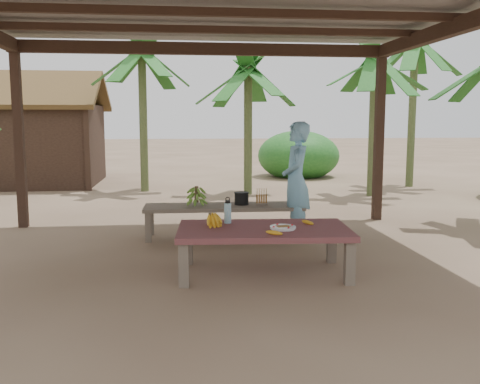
{
  "coord_description": "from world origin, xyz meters",
  "views": [
    {
      "loc": [
        -0.43,
        -6.06,
        1.63
      ],
      "look_at": [
        0.27,
        0.02,
        0.8
      ],
      "focal_mm": 40.0,
      "sensor_mm": 36.0,
      "label": 1
    }
  ],
  "objects": [
    {
      "name": "bench",
      "position": [
        0.19,
        1.25,
        0.39
      ],
      "size": [
        2.21,
        0.65,
        0.45
      ],
      "rotation": [
        0.0,
        0.0,
        -0.02
      ],
      "color": "brown",
      "rests_on": "ground"
    },
    {
      "name": "banana_plant_n",
      "position": [
        1.08,
        5.51,
        2.47
      ],
      "size": [
        1.8,
        1.8,
        2.96
      ],
      "color": "#596638",
      "rests_on": "ground"
    },
    {
      "name": "banana_plant_far",
      "position": [
        5.2,
        6.42,
        3.22
      ],
      "size": [
        1.8,
        1.8,
        3.72
      ],
      "color": "#596638",
      "rests_on": "ground"
    },
    {
      "name": "banana_plant_nw",
      "position": [
        -1.21,
        6.27,
        2.91
      ],
      "size": [
        1.8,
        1.8,
        3.4
      ],
      "color": "#596638",
      "rests_on": "ground"
    },
    {
      "name": "green_banana_stalk",
      "position": [
        -0.19,
        1.26,
        0.59
      ],
      "size": [
        0.26,
        0.26,
        0.28
      ],
      "primitive_type": null,
      "rotation": [
        0.0,
        0.0,
        -0.02
      ],
      "color": "#598C2D",
      "rests_on": "bench"
    },
    {
      "name": "plate",
      "position": [
        0.64,
        -0.7,
        0.52
      ],
      "size": [
        0.27,
        0.27,
        0.04
      ],
      "color": "white",
      "rests_on": "work_table"
    },
    {
      "name": "work_table",
      "position": [
        0.45,
        -0.59,
        0.43
      ],
      "size": [
        1.87,
        1.13,
        0.5
      ],
      "rotation": [
        0.0,
        0.0,
        -0.07
      ],
      "color": "brown",
      "rests_on": "ground"
    },
    {
      "name": "hut",
      "position": [
        -4.5,
        8.0,
        1.1
      ],
      "size": [
        4.4,
        3.43,
        2.85
      ],
      "color": "black",
      "rests_on": "ground"
    },
    {
      "name": "cooking_pot",
      "position": [
        0.44,
        1.28,
        0.53
      ],
      "size": [
        0.2,
        0.2,
        0.17
      ],
      "primitive_type": "cylinder",
      "color": "black",
      "rests_on": "bench"
    },
    {
      "name": "woman",
      "position": [
        1.16,
        1.06,
        0.8
      ],
      "size": [
        0.48,
        0.64,
        1.61
      ],
      "primitive_type": "imported",
      "rotation": [
        0.0,
        0.0,
        -1.74
      ],
      "color": "#6DAACE",
      "rests_on": "ground"
    },
    {
      "name": "loose_banana_front",
      "position": [
        0.5,
        -0.96,
        0.52
      ],
      "size": [
        0.18,
        0.08,
        0.04
      ],
      "primitive_type": "ellipsoid",
      "rotation": [
        0.0,
        0.0,
        1.37
      ],
      "color": "gold",
      "rests_on": "work_table"
    },
    {
      "name": "banana_plant_ne",
      "position": [
        3.69,
        4.96,
        2.65
      ],
      "size": [
        1.8,
        1.8,
        3.13
      ],
      "color": "#596638",
      "rests_on": "ground"
    },
    {
      "name": "ripe_banana_bunch",
      "position": [
        -0.11,
        -0.44,
        0.58
      ],
      "size": [
        0.32,
        0.31,
        0.15
      ],
      "primitive_type": null,
      "rotation": [
        0.0,
        0.0,
        -0.46
      ],
      "color": "gold",
      "rests_on": "work_table"
    },
    {
      "name": "water_flask",
      "position": [
        0.1,
        -0.3,
        0.62
      ],
      "size": [
        0.08,
        0.08,
        0.29
      ],
      "color": "teal",
      "rests_on": "work_table"
    },
    {
      "name": "loose_banana_side",
      "position": [
        0.96,
        -0.47,
        0.52
      ],
      "size": [
        0.13,
        0.14,
        0.04
      ],
      "primitive_type": "ellipsoid",
      "rotation": [
        0.0,
        0.0,
        0.76
      ],
      "color": "gold",
      "rests_on": "work_table"
    },
    {
      "name": "pavilion",
      "position": [
        -0.01,
        -0.01,
        2.78
      ],
      "size": [
        6.6,
        5.6,
        2.95
      ],
      "color": "black",
      "rests_on": "ground"
    },
    {
      "name": "skewer_rack",
      "position": [
        0.71,
        1.18,
        0.57
      ],
      "size": [
        0.18,
        0.08,
        0.24
      ],
      "primitive_type": null,
      "rotation": [
        0.0,
        0.0,
        -0.02
      ],
      "color": "#A57F47",
      "rests_on": "bench"
    },
    {
      "name": "ground",
      "position": [
        0.0,
        0.0,
        0.0
      ],
      "size": [
        80.0,
        80.0,
        0.0
      ],
      "primitive_type": "plane",
      "color": "brown",
      "rests_on": "ground"
    }
  ]
}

